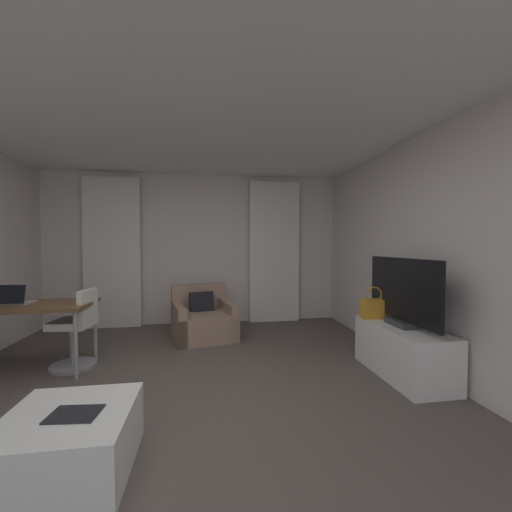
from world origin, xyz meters
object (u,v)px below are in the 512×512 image
(desk, at_px, (24,310))
(coffee_table, at_px, (69,443))
(magazine_open, at_px, (75,414))
(tv_console, at_px, (403,351))
(desk_chair, at_px, (76,333))
(handbag_primary, at_px, (374,308))
(armchair, at_px, (203,320))
(tv_flatscreen, at_px, (402,293))
(laptop, at_px, (14,300))

(desk, bearing_deg, coffee_table, -56.74)
(magazine_open, bearing_deg, tv_console, 19.91)
(desk_chair, distance_m, handbag_primary, 3.40)
(desk, height_order, tv_console, desk)
(magazine_open, distance_m, tv_console, 2.99)
(desk_chair, xyz_separation_m, handbag_primary, (3.37, -0.39, 0.25))
(armchair, distance_m, tv_flatscreen, 2.77)
(armchair, xyz_separation_m, tv_console, (2.09, -1.73, 0.01))
(magazine_open, relative_size, handbag_primary, 0.81)
(desk_chair, relative_size, coffee_table, 1.21)
(desk, xyz_separation_m, tv_flatscreen, (3.99, -0.71, 0.19))
(desk, bearing_deg, laptop, 169.84)
(laptop, relative_size, tv_console, 0.30)
(armchair, xyz_separation_m, laptop, (-2.01, -0.97, 0.53))
(desk, bearing_deg, handbag_primary, -5.18)
(handbag_primary, bearing_deg, coffee_table, -153.48)
(coffee_table, relative_size, magazine_open, 2.45)
(desk_chair, bearing_deg, magazine_open, -69.48)
(tv_console, height_order, handbag_primary, handbag_primary)
(desk_chair, xyz_separation_m, laptop, (-0.62, -0.02, 0.39))
(desk, xyz_separation_m, coffee_table, (1.13, -1.72, -0.49))
(armchair, bearing_deg, coffee_table, -105.81)
(armchair, xyz_separation_m, desk, (-1.90, -0.99, 0.42))
(desk_chair, height_order, handbag_primary, handbag_primary)
(tv_console, xyz_separation_m, handbag_primary, (-0.11, 0.39, 0.38))
(tv_flatscreen, height_order, handbag_primary, tv_flatscreen)
(desk, distance_m, magazine_open, 2.14)
(coffee_table, height_order, tv_flatscreen, tv_flatscreen)
(armchair, bearing_deg, tv_flatscreen, -39.18)
(tv_console, bearing_deg, tv_flatscreen, 90.00)
(armchair, distance_m, tv_console, 2.71)
(tv_flatscreen, bearing_deg, armchair, 140.82)
(armchair, bearing_deg, handbag_primary, -34.13)
(coffee_table, distance_m, magazine_open, 0.20)
(armchair, bearing_deg, magazine_open, -104.68)
(desk, height_order, handbag_primary, handbag_primary)
(desk_chair, distance_m, magazine_open, 1.92)
(tv_flatscreen, bearing_deg, tv_console, -90.00)
(desk, xyz_separation_m, magazine_open, (1.18, -1.76, -0.30))
(tv_console, relative_size, tv_flatscreen, 0.96)
(armchair, xyz_separation_m, coffee_table, (-0.77, -2.71, -0.06))
(armchair, distance_m, laptop, 2.29)
(desk, bearing_deg, desk_chair, 4.29)
(laptop, bearing_deg, desk_chair, 1.75)
(desk, bearing_deg, tv_console, -10.48)
(tv_flatscreen, bearing_deg, laptop, 169.86)
(handbag_primary, bearing_deg, desk, 174.82)
(laptop, distance_m, tv_console, 4.20)
(desk, bearing_deg, armchair, 27.54)
(magazine_open, bearing_deg, handbag_primary, 27.49)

